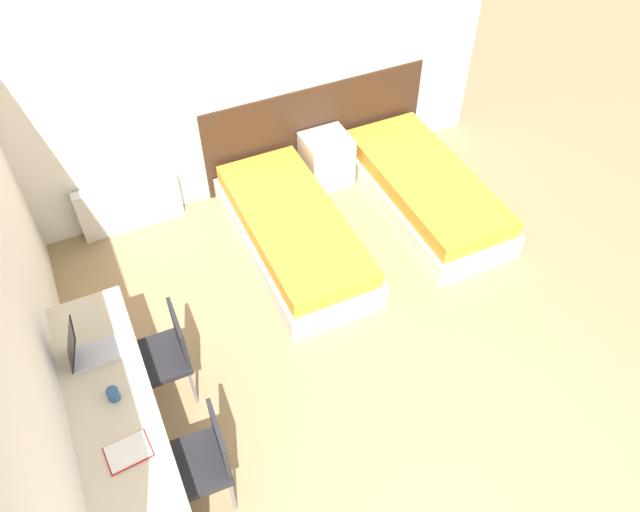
# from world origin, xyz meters

# --- Properties ---
(ground_plane) EXTENTS (20.00, 20.00, 0.00)m
(ground_plane) POSITION_xyz_m (0.00, 0.00, 0.00)
(ground_plane) COLOR #9E7F56
(wall_back) EXTENTS (5.29, 0.05, 2.70)m
(wall_back) POSITION_xyz_m (0.00, 3.89, 1.35)
(wall_back) COLOR white
(wall_back) RESTS_ON ground_plane
(wall_left) EXTENTS (0.05, 4.86, 2.70)m
(wall_left) POSITION_xyz_m (-2.17, 1.93, 1.35)
(wall_left) COLOR white
(wall_left) RESTS_ON ground_plane
(headboard_panel) EXTENTS (2.47, 0.03, 1.01)m
(headboard_panel) POSITION_xyz_m (0.76, 3.85, 0.50)
(headboard_panel) COLOR #382316
(headboard_panel) RESTS_ON ground_plane
(bed_near_window) EXTENTS (0.91, 2.05, 0.43)m
(bed_near_window) POSITION_xyz_m (0.04, 2.79, 0.21)
(bed_near_window) COLOR silver
(bed_near_window) RESTS_ON ground_plane
(bed_near_door) EXTENTS (0.91, 2.05, 0.43)m
(bed_near_door) POSITION_xyz_m (1.49, 2.79, 0.21)
(bed_near_door) COLOR silver
(bed_near_door) RESTS_ON ground_plane
(nightstand) EXTENTS (0.48, 0.43, 0.55)m
(nightstand) POSITION_xyz_m (0.76, 3.60, 0.28)
(nightstand) COLOR beige
(nightstand) RESTS_ON ground_plane
(radiator) EXTENTS (0.99, 0.12, 0.56)m
(radiator) POSITION_xyz_m (-1.28, 3.77, 0.28)
(radiator) COLOR silver
(radiator) RESTS_ON ground_plane
(desk) EXTENTS (0.54, 2.01, 0.76)m
(desk) POSITION_xyz_m (-1.87, 1.31, 0.60)
(desk) COLOR beige
(desk) RESTS_ON ground_plane
(chair_near_laptop) EXTENTS (0.44, 0.44, 0.86)m
(chair_near_laptop) POSITION_xyz_m (-1.45, 1.76, 0.50)
(chair_near_laptop) COLOR #232328
(chair_near_laptop) RESTS_ON ground_plane
(chair_near_notebook) EXTENTS (0.46, 0.46, 0.86)m
(chair_near_notebook) POSITION_xyz_m (-1.45, 0.85, 0.50)
(chair_near_notebook) COLOR #232328
(chair_near_notebook) RESTS_ON ground_plane
(laptop) EXTENTS (0.36, 0.22, 0.35)m
(laptop) POSITION_xyz_m (-1.92, 1.75, 0.84)
(laptop) COLOR silver
(laptop) RESTS_ON desk
(open_notebook) EXTENTS (0.28, 0.23, 0.02)m
(open_notebook) POSITION_xyz_m (-1.85, 0.94, 0.77)
(open_notebook) COLOR #B21E1E
(open_notebook) RESTS_ON desk
(mug) EXTENTS (0.08, 0.08, 0.09)m
(mug) POSITION_xyz_m (-1.84, 1.35, 0.81)
(mug) COLOR #2D5184
(mug) RESTS_ON desk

